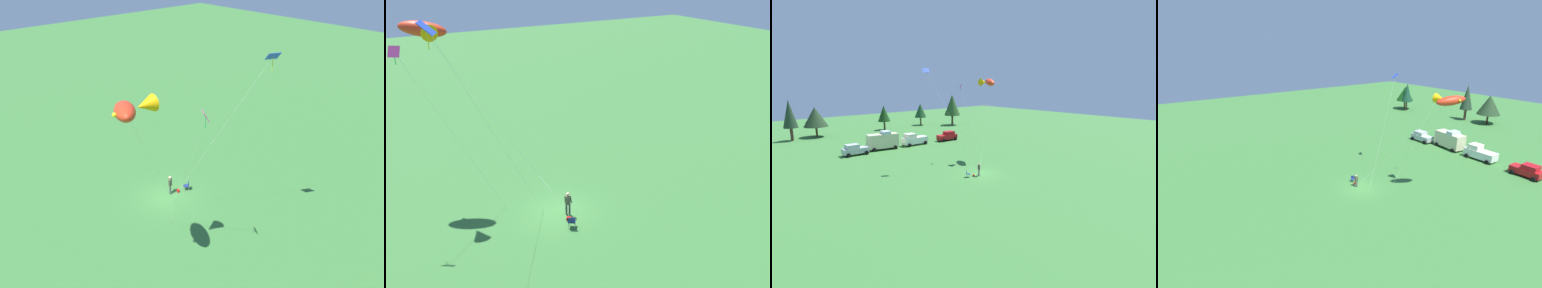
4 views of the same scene
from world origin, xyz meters
TOP-DOWN VIEW (x-y plane):
  - ground_plane at (0.00, 0.00)m, footprint 160.00×160.00m
  - person_kite_flyer at (-0.65, -0.36)m, footprint 0.48×0.53m
  - folding_chair at (-2.18, 0.20)m, footprint 0.67×0.67m
  - backpack_on_grass at (-1.33, -0.06)m, footprint 0.38×0.39m
  - car_silver_compact at (-8.66, 21.43)m, footprint 4.24×2.29m
  - van_camper_beige at (-3.04, 22.41)m, footprint 5.66×3.23m
  - truck_white_pickup at (3.19, 21.86)m, footprint 5.00×2.40m
  - car_red_sedan at (10.97, 21.21)m, footprint 4.24×2.29m
  - treeline_distant at (-2.98, 41.11)m, footprint 61.84×10.34m
  - kite_large_fish at (7.49, 6.14)m, footprint 9.89×8.41m
  - kite_diamond_rainbow at (3.86, 8.40)m, footprint 1.90×6.05m
  - kite_diamond_blue at (-2.79, 7.77)m, footprint 4.14×7.66m

SIDE VIEW (x-z plane):
  - ground_plane at x=0.00m, z-range 0.00..0.00m
  - backpack_on_grass at x=-1.33m, z-range 0.00..0.22m
  - folding_chair at x=-2.18m, z-range 0.08..0.90m
  - car_silver_compact at x=-8.66m, z-range 0.00..1.89m
  - car_red_sedan at x=10.97m, z-range 0.00..1.89m
  - person_kite_flyer at x=-0.65m, z-range 0.15..1.89m
  - truck_white_pickup at x=3.19m, z-range -0.07..2.27m
  - van_camper_beige at x=-3.04m, z-range -0.03..3.31m
  - treeline_distant at x=-2.98m, z-range 0.54..9.05m
  - kite_diamond_rainbow at x=3.86m, z-range 4.96..16.75m
  - kite_large_fish at x=7.49m, z-range 5.66..18.46m
  - kite_diamond_blue at x=-2.79m, z-range 6.10..20.10m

